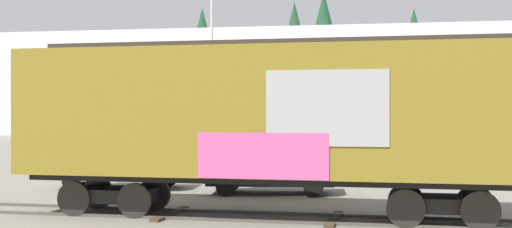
% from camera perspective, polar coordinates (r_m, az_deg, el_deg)
% --- Properties ---
extents(ground_plane, '(260.00, 260.00, 0.00)m').
position_cam_1_polar(ground_plane, '(18.27, -3.39, -8.49)').
color(ground_plane, slate).
extents(track, '(60.02, 4.06, 0.08)m').
position_cam_1_polar(track, '(18.01, 0.70, -8.50)').
color(track, '#4C4742').
rests_on(track, ground_plane).
extents(freight_car, '(13.11, 3.34, 4.62)m').
position_cam_1_polar(freight_car, '(17.77, 1.16, -0.07)').
color(freight_car, olive).
rests_on(freight_car, ground_plane).
extents(flagpole, '(0.49, 1.63, 9.23)m').
position_cam_1_polar(flagpole, '(29.78, -3.69, 6.35)').
color(flagpole, silver).
rests_on(flagpole, ground_plane).
extents(hillside, '(149.04, 38.98, 16.66)m').
position_cam_1_polar(hillside, '(93.42, 7.95, 2.21)').
color(hillside, silver).
rests_on(hillside, ground_plane).
extents(parked_car_tan, '(4.62, 2.14, 1.67)m').
position_cam_1_polar(parked_car_tan, '(25.33, -11.21, -4.17)').
color(parked_car_tan, '#9E8966').
rests_on(parked_car_tan, ground_plane).
extents(parked_car_black, '(4.36, 2.36, 1.71)m').
position_cam_1_polar(parked_car_black, '(23.25, 1.05, -4.47)').
color(parked_car_black, black).
rests_on(parked_car_black, ground_plane).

